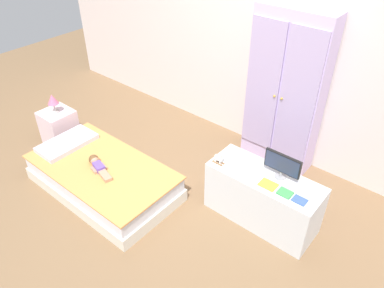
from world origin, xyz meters
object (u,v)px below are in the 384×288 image
bed (103,178)px  rocking_horse_toy (219,158)px  tv_monitor (282,164)px  book_green (285,193)px  wardrobe (285,92)px  book_blue (300,200)px  nightstand (59,128)px  doll (97,164)px  book_yellow (268,185)px  table_lamp (53,100)px  tv_stand (262,198)px

bed → rocking_horse_toy: rocking_horse_toy is taller
bed → tv_monitor: 1.77m
book_green → wardrobe: bearing=120.5°
rocking_horse_toy → book_blue: (0.77, 0.03, -0.06)m
nightstand → rocking_horse_toy: 2.10m
wardrobe → rocking_horse_toy: 1.05m
doll → wardrobe: 2.00m
tv_monitor → book_blue: size_ratio=2.91×
book_yellow → nightstand: bearing=-171.6°
doll → tv_monitor: (1.55, 0.77, 0.32)m
book_yellow → tv_monitor: bearing=81.1°
book_yellow → book_blue: (0.29, 0.00, -0.00)m
bed → tv_monitor: size_ratio=4.63×
doll → book_blue: book_blue is taller
bed → rocking_horse_toy: size_ratio=11.76×
book_blue → book_green: bearing=180.0°
tv_monitor → doll: bearing=-153.7°
doll → book_yellow: 1.65m
table_lamp → book_blue: table_lamp is taller
doll → tv_monitor: size_ratio=1.19×
nightstand → table_lamp: table_lamp is taller
wardrobe → book_yellow: (0.43, -0.99, -0.32)m
bed → wardrobe: 2.02m
tv_monitor → book_yellow: tv_monitor is taller
doll → tv_stand: tv_stand is taller
wardrobe → tv_stand: bearing=-68.7°
tv_monitor → book_blue: bearing=-31.3°
table_lamp → tv_stand: table_lamp is taller
table_lamp → wardrobe: wardrobe is taller
tv_monitor → book_blue: 0.33m
tv_monitor → book_green: 0.24m
book_blue → nightstand: bearing=-172.4°
tv_monitor → book_green: (0.13, -0.16, -0.13)m
tv_monitor → book_yellow: size_ratio=2.27×
rocking_horse_toy → book_yellow: (0.49, 0.03, -0.05)m
doll → tv_monitor: bearing=26.3°
bed → tv_monitor: bearing=25.6°
rocking_horse_toy → book_green: 0.65m
wardrobe → tv_stand: 1.13m
wardrobe → book_yellow: wardrobe is taller
tv_monitor → rocking_horse_toy: bearing=-160.2°
doll → tv_monitor: tv_monitor is taller
bed → book_green: book_green is taller
bed → table_lamp: 1.13m
nightstand → tv_monitor: tv_monitor is taller
bed → nightstand: 1.04m
doll → tv_stand: 1.61m
rocking_horse_toy → book_green: (0.64, 0.03, -0.05)m
book_yellow → book_blue: size_ratio=1.28×
doll → tv_stand: (1.45, 0.70, -0.08)m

